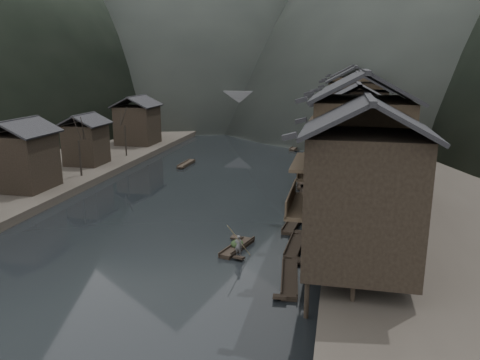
# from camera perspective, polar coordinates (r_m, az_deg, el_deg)

# --- Properties ---
(water) EXTENTS (300.00, 300.00, 0.00)m
(water) POSITION_cam_1_polar(r_m,az_deg,el_deg) (43.11, -10.14, -7.20)
(water) COLOR black
(water) RESTS_ON ground
(right_bank) EXTENTS (40.00, 200.00, 1.80)m
(right_bank) POSITION_cam_1_polar(r_m,az_deg,el_deg) (80.70, 25.85, 2.32)
(right_bank) COLOR #2D2823
(right_bank) RESTS_ON ground
(left_bank) EXTENTS (40.00, 200.00, 1.20)m
(left_bank) POSITION_cam_1_polar(r_m,az_deg,el_deg) (93.41, -20.91, 4.08)
(left_bank) COLOR #2D2823
(left_bank) RESTS_ON ground
(stilt_houses) EXTENTS (9.00, 67.60, 15.27)m
(stilt_houses) POSITION_cam_1_polar(r_m,az_deg,el_deg) (56.56, 13.84, 7.17)
(stilt_houses) COLOR black
(stilt_houses) RESTS_ON ground
(left_houses) EXTENTS (8.10, 53.20, 8.73)m
(left_houses) POSITION_cam_1_polar(r_m,az_deg,el_deg) (68.35, -20.01, 5.04)
(left_houses) COLOR black
(left_houses) RESTS_ON left_bank
(bare_trees) EXTENTS (3.52, 44.15, 7.04)m
(bare_trees) POSITION_cam_1_polar(r_m,az_deg,el_deg) (58.16, -22.26, 3.95)
(bare_trees) COLOR black
(bare_trees) RESTS_ON left_bank
(moored_sampans) EXTENTS (3.03, 59.85, 0.47)m
(moored_sampans) POSITION_cam_1_polar(r_m,az_deg,el_deg) (60.61, 8.23, -0.61)
(moored_sampans) COLOR black
(moored_sampans) RESTS_ON water
(midriver_boats) EXTENTS (16.77, 48.73, 0.45)m
(midriver_boats) POSITION_cam_1_polar(r_m,az_deg,el_deg) (91.37, 4.07, 4.52)
(midriver_boats) COLOR black
(midriver_boats) RESTS_ON water
(stone_bridge) EXTENTS (40.00, 6.00, 9.00)m
(stone_bridge) POSITION_cam_1_polar(r_m,az_deg,el_deg) (110.61, 4.06, 8.78)
(stone_bridge) COLOR #4C4C4F
(stone_bridge) RESTS_ON ground
(hero_sampan) EXTENTS (2.26, 5.06, 0.44)m
(hero_sampan) POSITION_cam_1_polar(r_m,az_deg,el_deg) (40.34, -0.34, -8.18)
(hero_sampan) COLOR black
(hero_sampan) RESTS_ON water
(cargo_heap) EXTENTS (1.11, 1.45, 0.66)m
(cargo_heap) POSITION_cam_1_polar(r_m,az_deg,el_deg) (40.34, -0.36, -7.32)
(cargo_heap) COLOR black
(cargo_heap) RESTS_ON hero_sampan
(boatman) EXTENTS (0.69, 0.51, 1.75)m
(boatman) POSITION_cam_1_polar(r_m,az_deg,el_deg) (38.30, -0.18, -7.65)
(boatman) COLOR #525154
(boatman) RESTS_ON hero_sampan
(bamboo_pole) EXTENTS (1.82, 1.99, 3.59)m
(bamboo_pole) POSITION_cam_1_polar(r_m,az_deg,el_deg) (37.35, 0.11, -3.87)
(bamboo_pole) COLOR #8C7A51
(bamboo_pole) RESTS_ON boatman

